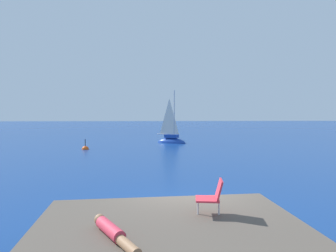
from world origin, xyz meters
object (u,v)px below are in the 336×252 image
at_px(marker_buoy, 85,149).
at_px(person_sunbather, 113,232).
at_px(sailboat_near, 171,140).
at_px(beach_chair, 212,195).

bearing_deg(marker_buoy, person_sunbather, -75.93).
distance_m(sailboat_near, marker_buoy, 8.60).
relative_size(sailboat_near, marker_buoy, 4.95).
distance_m(sailboat_near, person_sunbather, 24.12).
bearing_deg(beach_chair, sailboat_near, -83.82).
relative_size(sailboat_near, beach_chair, 7.01).
distance_m(person_sunbather, marker_buoy, 20.06).
distance_m(beach_chair, marker_buoy, 19.58).
bearing_deg(beach_chair, person_sunbather, 36.64).
xyz_separation_m(sailboat_near, person_sunbather, (-2.42, -23.99, 0.66)).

